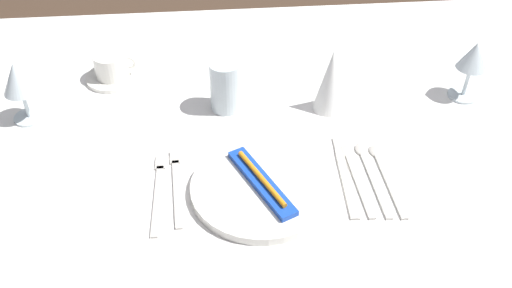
{
  "coord_description": "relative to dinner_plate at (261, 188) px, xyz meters",
  "views": [
    {
      "loc": [
        -0.09,
        -1.0,
        1.52
      ],
      "look_at": [
        -0.01,
        -0.11,
        0.76
      ],
      "focal_mm": 39.23,
      "sensor_mm": 36.0,
      "label": 1
    }
  ],
  "objects": [
    {
      "name": "dinner_plate",
      "position": [
        0.0,
        0.0,
        0.0
      ],
      "size": [
        0.28,
        0.28,
        0.02
      ],
      "primitive_type": "cylinder",
      "color": "white",
      "rests_on": "dining_table"
    },
    {
      "name": "spoon_soup",
      "position": [
        0.19,
        0.04,
        -0.01
      ],
      "size": [
        0.03,
        0.21,
        0.01
      ],
      "color": "beige",
      "rests_on": "dining_table"
    },
    {
      "name": "napkin_folded",
      "position": [
        0.18,
        0.26,
        0.07
      ],
      "size": [
        0.07,
        0.07,
        0.15
      ],
      "primitive_type": "cone",
      "color": "white",
      "rests_on": "dining_table"
    },
    {
      "name": "saucer_left",
      "position": [
        -0.33,
        0.43,
        -0.0
      ],
      "size": [
        0.14,
        0.14,
        0.01
      ],
      "primitive_type": "cylinder",
      "color": "white",
      "rests_on": "dining_table"
    },
    {
      "name": "spoon_dessert",
      "position": [
        0.23,
        0.04,
        -0.01
      ],
      "size": [
        0.03,
        0.22,
        0.01
      ],
      "color": "beige",
      "rests_on": "dining_table"
    },
    {
      "name": "toothbrush_package",
      "position": [
        -0.0,
        0.0,
        0.02
      ],
      "size": [
        0.12,
        0.21,
        0.02
      ],
      "color": "blue",
      "rests_on": "dinner_plate"
    },
    {
      "name": "wine_glass_centre",
      "position": [
        -0.51,
        0.28,
        0.09
      ],
      "size": [
        0.07,
        0.07,
        0.15
      ],
      "color": "silver",
      "rests_on": "dining_table"
    },
    {
      "name": "wine_glass_left",
      "position": [
        0.51,
        0.28,
        0.09
      ],
      "size": [
        0.07,
        0.07,
        0.15
      ],
      "color": "silver",
      "rests_on": "dining_table"
    },
    {
      "name": "drink_tumbler",
      "position": [
        -0.06,
        0.28,
        0.05
      ],
      "size": [
        0.07,
        0.07,
        0.12
      ],
      "color": "silver",
      "rests_on": "dining_table"
    },
    {
      "name": "spoon_tea",
      "position": [
        0.26,
        0.03,
        -0.01
      ],
      "size": [
        0.03,
        0.22,
        0.01
      ],
      "color": "beige",
      "rests_on": "dining_table"
    },
    {
      "name": "dinner_knife",
      "position": [
        0.17,
        0.02,
        -0.01
      ],
      "size": [
        0.03,
        0.24,
        0.0
      ],
      "color": "beige",
      "rests_on": "dining_table"
    },
    {
      "name": "fork_outer",
      "position": [
        -0.17,
        0.03,
        -0.01
      ],
      "size": [
        0.03,
        0.22,
        0.0
      ],
      "color": "beige",
      "rests_on": "dining_table"
    },
    {
      "name": "dining_table",
      "position": [
        0.01,
        0.23,
        -0.09
      ],
      "size": [
        1.8,
        1.11,
        0.74
      ],
      "color": "white",
      "rests_on": "ground"
    },
    {
      "name": "coffee_cup_left",
      "position": [
        -0.33,
        0.43,
        0.03
      ],
      "size": [
        0.1,
        0.08,
        0.06
      ],
      "color": "white",
      "rests_on": "saucer_left"
    },
    {
      "name": "fork_inner",
      "position": [
        -0.2,
        0.02,
        -0.01
      ],
      "size": [
        0.02,
        0.22,
        0.0
      ],
      "color": "beige",
      "rests_on": "dining_table"
    }
  ]
}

